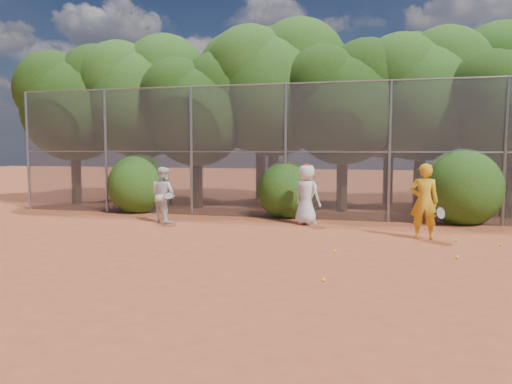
# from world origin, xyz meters

# --- Properties ---
(ground) EXTENTS (80.00, 80.00, 0.00)m
(ground) POSITION_xyz_m (0.00, 0.00, 0.00)
(ground) COLOR #A74725
(ground) RESTS_ON ground
(fence_back) EXTENTS (20.05, 0.09, 4.03)m
(fence_back) POSITION_xyz_m (-0.12, 6.00, 2.05)
(fence_back) COLOR gray
(fence_back) RESTS_ON ground
(tree_0) EXTENTS (4.38, 3.81, 6.00)m
(tree_0) POSITION_xyz_m (-9.44, 8.04, 3.93)
(tree_0) COLOR black
(tree_0) RESTS_ON ground
(tree_1) EXTENTS (4.64, 4.03, 6.35)m
(tree_1) POSITION_xyz_m (-6.94, 8.54, 4.16)
(tree_1) COLOR black
(tree_1) RESTS_ON ground
(tree_2) EXTENTS (3.99, 3.47, 5.47)m
(tree_2) POSITION_xyz_m (-4.45, 7.83, 3.58)
(tree_2) COLOR black
(tree_2) RESTS_ON ground
(tree_3) EXTENTS (4.89, 4.26, 6.70)m
(tree_3) POSITION_xyz_m (-1.94, 8.84, 4.40)
(tree_3) COLOR black
(tree_3) RESTS_ON ground
(tree_4) EXTENTS (4.19, 3.64, 5.73)m
(tree_4) POSITION_xyz_m (0.55, 8.24, 3.76)
(tree_4) COLOR black
(tree_4) RESTS_ON ground
(tree_5) EXTENTS (4.51, 3.92, 6.17)m
(tree_5) POSITION_xyz_m (3.06, 9.04, 4.05)
(tree_5) COLOR black
(tree_5) RESTS_ON ground
(tree_6) EXTENTS (3.86, 3.36, 5.29)m
(tree_6) POSITION_xyz_m (5.55, 8.03, 3.47)
(tree_6) COLOR black
(tree_6) RESTS_ON ground
(tree_9) EXTENTS (4.83, 4.20, 6.62)m
(tree_9) POSITION_xyz_m (-7.94, 10.84, 4.34)
(tree_9) COLOR black
(tree_9) RESTS_ON ground
(tree_10) EXTENTS (5.15, 4.48, 7.06)m
(tree_10) POSITION_xyz_m (-2.93, 11.05, 4.63)
(tree_10) COLOR black
(tree_10) RESTS_ON ground
(tree_11) EXTENTS (4.64, 4.03, 6.35)m
(tree_11) POSITION_xyz_m (2.06, 10.64, 4.16)
(tree_11) COLOR black
(tree_11) RESTS_ON ground
(bush_0) EXTENTS (2.00, 2.00, 2.00)m
(bush_0) POSITION_xyz_m (-6.00, 6.30, 1.00)
(bush_0) COLOR #244D13
(bush_0) RESTS_ON ground
(bush_1) EXTENTS (1.80, 1.80, 1.80)m
(bush_1) POSITION_xyz_m (-1.00, 6.30, 0.90)
(bush_1) COLOR #244D13
(bush_1) RESTS_ON ground
(bush_2) EXTENTS (2.20, 2.20, 2.20)m
(bush_2) POSITION_xyz_m (4.00, 6.30, 1.10)
(bush_2) COLOR #244D13
(bush_2) RESTS_ON ground
(player_yellow) EXTENTS (0.82, 0.55, 1.77)m
(player_yellow) POSITION_xyz_m (2.78, 3.45, 0.88)
(player_yellow) COLOR gold
(player_yellow) RESTS_ON ground
(player_teen) EXTENTS (0.97, 0.85, 1.69)m
(player_teen) POSITION_xyz_m (-0.19, 4.92, 0.84)
(player_teen) COLOR white
(player_teen) RESTS_ON ground
(player_white) EXTENTS (0.95, 0.88, 1.59)m
(player_white) POSITION_xyz_m (-4.17, 4.29, 0.79)
(player_white) COLOR white
(player_white) RESTS_ON ground
(ball_0) EXTENTS (0.07, 0.07, 0.07)m
(ball_0) POSITION_xyz_m (3.27, 1.42, 0.03)
(ball_0) COLOR #DCEE2B
(ball_0) RESTS_ON ground
(ball_1) EXTENTS (0.07, 0.07, 0.07)m
(ball_1) POSITION_xyz_m (4.34, 2.97, 0.03)
(ball_1) COLOR #DCEE2B
(ball_1) RESTS_ON ground
(ball_2) EXTENTS (0.07, 0.07, 0.07)m
(ball_2) POSITION_xyz_m (0.98, -0.86, 0.03)
(ball_2) COLOR #DCEE2B
(ball_2) RESTS_ON ground
(ball_4) EXTENTS (0.07, 0.07, 0.07)m
(ball_4) POSITION_xyz_m (0.94, 1.38, 0.03)
(ball_4) COLOR #DCEE2B
(ball_4) RESTS_ON ground
(ball_5) EXTENTS (0.07, 0.07, 0.07)m
(ball_5) POSITION_xyz_m (3.48, 3.24, 0.03)
(ball_5) COLOR #DCEE2B
(ball_5) RESTS_ON ground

